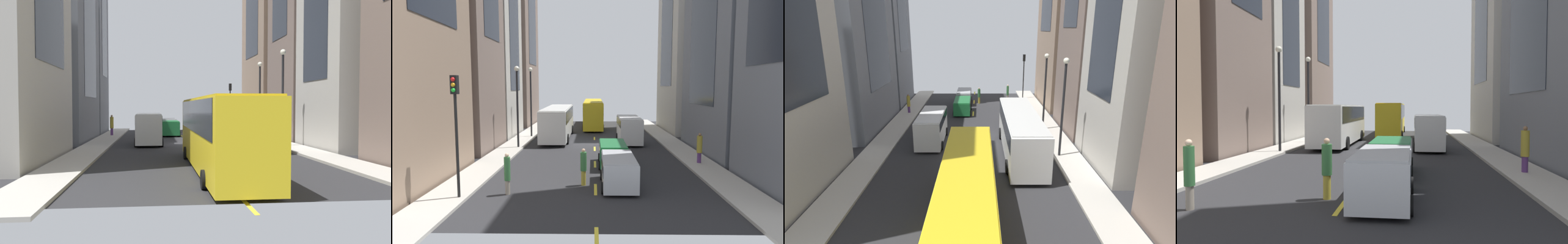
# 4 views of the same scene
# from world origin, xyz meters

# --- Properties ---
(ground_plane) EXTENTS (41.25, 41.25, 0.00)m
(ground_plane) POSITION_xyz_m (0.00, 0.00, 0.00)
(ground_plane) COLOR #28282B
(sidewalk_west) EXTENTS (2.27, 44.00, 0.15)m
(sidewalk_west) POSITION_xyz_m (-7.49, 0.00, 0.07)
(sidewalk_west) COLOR #B2ADA3
(sidewalk_west) RESTS_ON ground
(sidewalk_east) EXTENTS (2.27, 44.00, 0.15)m
(sidewalk_east) POSITION_xyz_m (7.49, 0.00, 0.07)
(sidewalk_east) COLOR #B2ADA3
(sidewalk_east) RESTS_ON ground
(lane_stripe_1) EXTENTS (0.16, 2.00, 0.01)m
(lane_stripe_1) POSITION_xyz_m (0.00, -15.00, 0.01)
(lane_stripe_1) COLOR yellow
(lane_stripe_1) RESTS_ON ground
(lane_stripe_2) EXTENTS (0.16, 2.00, 0.01)m
(lane_stripe_2) POSITION_xyz_m (0.00, -9.00, 0.01)
(lane_stripe_2) COLOR yellow
(lane_stripe_2) RESTS_ON ground
(lane_stripe_3) EXTENTS (0.16, 2.00, 0.01)m
(lane_stripe_3) POSITION_xyz_m (0.00, -3.00, 0.01)
(lane_stripe_3) COLOR yellow
(lane_stripe_3) RESTS_ON ground
(lane_stripe_4) EXTENTS (0.16, 2.00, 0.01)m
(lane_stripe_4) POSITION_xyz_m (0.00, 3.00, 0.01)
(lane_stripe_4) COLOR yellow
(lane_stripe_4) RESTS_ON ground
(lane_stripe_5) EXTENTS (0.16, 2.00, 0.01)m
(lane_stripe_5) POSITION_xyz_m (0.00, 9.00, 0.01)
(lane_stripe_5) COLOR yellow
(lane_stripe_5) RESTS_ON ground
(lane_stripe_6) EXTENTS (0.16, 2.00, 0.01)m
(lane_stripe_6) POSITION_xyz_m (0.00, 15.00, 0.01)
(lane_stripe_6) COLOR yellow
(lane_stripe_6) RESTS_ON ground
(lane_stripe_7) EXTENTS (0.16, 2.00, 0.01)m
(lane_stripe_7) POSITION_xyz_m (0.00, 21.00, 0.01)
(lane_stripe_7) COLOR yellow
(lane_stripe_7) RESTS_ON ground
(building_west_2) EXTENTS (8.89, 7.80, 22.71)m
(building_west_2) POSITION_xyz_m (-13.22, 5.00, 11.35)
(building_west_2) COLOR #B7B2A8
(building_west_2) RESTS_ON ground
(building_east_2) EXTENTS (7.45, 11.26, 24.80)m
(building_east_2) POSITION_xyz_m (12.51, 9.67, 12.40)
(building_east_2) COLOR #B7B2A8
(building_east_2) RESTS_ON ground
(city_bus_white) EXTENTS (2.81, 11.32, 3.35)m
(city_bus_white) POSITION_xyz_m (-3.89, 2.97, 2.01)
(city_bus_white) COLOR silver
(city_bus_white) RESTS_ON ground
(streetcar_yellow) EXTENTS (2.70, 14.01, 3.59)m
(streetcar_yellow) POSITION_xyz_m (-0.14, 13.95, 2.12)
(streetcar_yellow) COLOR yellow
(streetcar_yellow) RESTS_ON ground
(delivery_van_white) EXTENTS (2.25, 5.85, 2.58)m
(delivery_van_white) POSITION_xyz_m (3.39, 0.29, 1.51)
(delivery_van_white) COLOR white
(delivery_van_white) RESTS_ON ground
(car_green_0) EXTENTS (2.02, 4.11, 1.63)m
(car_green_0) POSITION_xyz_m (1.25, -9.35, 0.96)
(car_green_0) COLOR #1E7238
(car_green_0) RESTS_ON ground
(car_silver_1) EXTENTS (1.99, 4.27, 1.72)m
(car_silver_1) POSITION_xyz_m (1.29, -14.41, 1.01)
(car_silver_1) COLOR #B7BABF
(car_silver_1) RESTS_ON ground
(pedestrian_crossing_mid) EXTENTS (0.35, 0.35, 2.11)m
(pedestrian_crossing_mid) POSITION_xyz_m (-0.68, -14.20, 1.12)
(pedestrian_crossing_mid) COLOR gold
(pedestrian_crossing_mid) RESTS_ON ground
(pedestrian_crossing_near) EXTENTS (0.38, 0.38, 2.14)m
(pedestrian_crossing_near) POSITION_xyz_m (7.42, -9.05, 1.27)
(pedestrian_crossing_near) COLOR #593372
(pedestrian_crossing_near) RESTS_ON ground
(pedestrian_waiting_curb) EXTENTS (0.32, 0.32, 2.19)m
(pedestrian_waiting_curb) POSITION_xyz_m (-4.57, -15.91, 1.16)
(pedestrian_waiting_curb) COLOR gray
(pedestrian_waiting_curb) RESTS_ON ground
(streetlamp_near) EXTENTS (0.44, 0.44, 7.19)m
(streetlamp_near) POSITION_xyz_m (-6.86, -2.92, 4.54)
(streetlamp_near) COLOR black
(streetlamp_near) RESTS_ON ground
(streetlamp_far) EXTENTS (0.44, 0.44, 7.41)m
(streetlamp_far) POSITION_xyz_m (-6.86, 3.66, 4.66)
(streetlamp_far) COLOR black
(streetlamp_far) RESTS_ON ground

